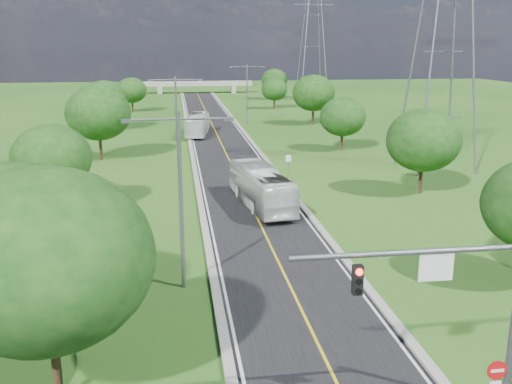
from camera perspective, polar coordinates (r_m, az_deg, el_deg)
ground at (r=79.70m, az=-3.55°, el=4.96°), size 260.00×260.00×0.00m
road at (r=85.60m, az=-3.88°, el=5.65°), size 8.00×150.00×0.06m
curb_left at (r=85.39m, az=-6.74°, el=5.61°), size 0.50×150.00×0.22m
curb_right at (r=85.99m, az=-1.04°, el=5.78°), size 0.50×150.00×0.22m
signal_mast at (r=21.69m, az=19.96°, el=-9.61°), size 8.54×0.33×7.20m
do_not_enter_right at (r=23.32m, az=22.86°, el=-16.78°), size 0.76×0.11×2.50m
speed_limit_sign at (r=58.65m, az=3.25°, el=3.00°), size 0.55×0.09×2.40m
overpass at (r=158.81m, az=-5.94°, el=10.67°), size 30.00×3.00×3.20m
streetlight_near_left at (r=31.24m, az=-7.57°, el=0.58°), size 5.90×0.25×10.00m
streetlight_mid_left at (r=63.76m, az=-7.96°, el=7.79°), size 5.90×0.25×10.00m
streetlight_far_right at (r=97.36m, az=-0.90°, el=10.29°), size 5.90×0.25×10.00m
power_tower_near at (r=64.74m, az=18.29°, el=14.47°), size 9.00×6.40×28.00m
power_tower_far at (r=137.13m, az=5.67°, el=14.89°), size 9.00×6.40×28.00m
tree_la at (r=28.67m, az=-23.63°, el=-3.27°), size 7.14×7.14×8.30m
tree_lb at (r=48.17m, az=-19.77°, el=3.26°), size 6.30×6.30×7.33m
tree_lc at (r=69.33m, az=-15.50°, el=7.64°), size 7.56×7.56×8.79m
tree_ld at (r=93.33m, az=-14.91°, el=9.00°), size 6.72×6.72×7.82m
tree_le at (r=116.97m, az=-12.33°, el=9.92°), size 5.88×5.88×6.84m
tree_lf at (r=22.23m, az=-20.28°, el=-6.31°), size 7.98×7.98×9.28m
tree_rb at (r=53.82m, az=16.40°, el=4.99°), size 6.72×6.72×7.82m
tree_rc at (r=73.99m, az=8.67°, el=7.45°), size 5.88×5.88×6.84m
tree_rd at (r=97.45m, az=5.78°, el=9.82°), size 7.14×7.14×8.30m
tree_re at (r=120.47m, az=1.85°, el=10.22°), size 5.46×5.46×6.35m
tree_rf at (r=140.68m, az=1.86°, el=11.13°), size 6.30×6.30×7.33m
bus_outbound at (r=48.03m, az=0.49°, el=0.53°), size 4.27×12.19×3.32m
bus_inbound at (r=86.14m, az=-5.86°, el=6.74°), size 4.20×11.48×3.13m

